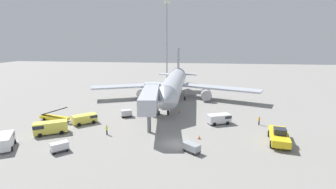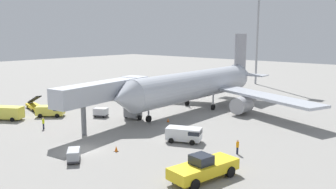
{
  "view_description": "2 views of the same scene",
  "coord_description": "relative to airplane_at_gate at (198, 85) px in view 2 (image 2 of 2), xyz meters",
  "views": [
    {
      "loc": [
        3.82,
        -36.42,
        15.96
      ],
      "look_at": [
        -4.54,
        22.34,
        3.1
      ],
      "focal_mm": 26.13,
      "sensor_mm": 36.0,
      "label": 1
    },
    {
      "loc": [
        34.94,
        -24.11,
        13.94
      ],
      "look_at": [
        -2.94,
        19.36,
        4.05
      ],
      "focal_mm": 37.62,
      "sensor_mm": 36.0,
      "label": 2
    }
  ],
  "objects": [
    {
      "name": "ground_plane",
      "position": [
        3.87,
        -29.18,
        -4.51
      ],
      "size": [
        300.0,
        300.0,
        0.0
      ],
      "primitive_type": "plane",
      "color": "gray"
    },
    {
      "name": "airplane_at_gate",
      "position": [
        0.0,
        0.0,
        0.0
      ],
      "size": [
        47.41,
        41.84,
        14.07
      ],
      "color": "#B7BCC6",
      "rests_on": "ground"
    },
    {
      "name": "jet_bridge",
      "position": [
        -2.26,
        -19.76,
        0.78
      ],
      "size": [
        5.72,
        17.97,
        7.1
      ],
      "color": "#B2B7C1",
      "rests_on": "ground"
    },
    {
      "name": "pushback_tug",
      "position": [
        20.15,
        -26.62,
        -3.34
      ],
      "size": [
        3.93,
        7.76,
        2.55
      ],
      "color": "yellow",
      "rests_on": "ground"
    },
    {
      "name": "belt_loader_truck",
      "position": [
        -22.35,
        -21.08,
        -3.75
      ],
      "size": [
        6.62,
        3.11,
        3.1
      ],
      "color": "yellow",
      "rests_on": "ground"
    },
    {
      "name": "service_van_mid_right",
      "position": [
        -18.67,
        -28.21,
        -3.24
      ],
      "size": [
        5.73,
        4.56,
        2.21
      ],
      "color": "#E5DB4C",
      "rests_on": "ground"
    },
    {
      "name": "service_van_far_center",
      "position": [
        -15.14,
        -21.98,
        -3.45
      ],
      "size": [
        4.75,
        4.61,
        1.82
      ],
      "color": "#E5DB4C",
      "rests_on": "ground"
    },
    {
      "name": "service_van_mid_center",
      "position": [
        11.26,
        -18.32,
        -3.41
      ],
      "size": [
        4.98,
        3.75,
        1.9
      ],
      "color": "silver",
      "rests_on": "ground"
    },
    {
      "name": "baggage_cart_rear_right",
      "position": [
        -8.39,
        -16.62,
        -3.66
      ],
      "size": [
        2.67,
        2.33,
        1.54
      ],
      "color": "#38383D",
      "rests_on": "ground"
    },
    {
      "name": "baggage_cart_near_right",
      "position": [
        6.43,
        -32.06,
        -3.75
      ],
      "size": [
        2.74,
        2.54,
        1.36
      ],
      "color": "#38383D",
      "rests_on": "ground"
    },
    {
      "name": "ground_crew_worker_foreground",
      "position": [
        18.91,
        -18.02,
        -3.58
      ],
      "size": [
        0.33,
        0.33,
        1.74
      ],
      "color": "#1E2333",
      "rests_on": "ground"
    },
    {
      "name": "ground_crew_worker_midground",
      "position": [
        -8.6,
        -27.15,
        -3.57
      ],
      "size": [
        0.45,
        0.45,
        1.77
      ],
      "color": "#1E2333",
      "rests_on": "ground"
    },
    {
      "name": "safety_cone_alpha",
      "position": [
        2.64,
        -11.76,
        -4.2
      ],
      "size": [
        0.41,
        0.41,
        0.63
      ],
      "color": "black",
      "rests_on": "ground"
    },
    {
      "name": "safety_cone_bravo",
      "position": [
        7.44,
        -26.79,
        -4.16
      ],
      "size": [
        0.46,
        0.46,
        0.7
      ],
      "color": "black",
      "rests_on": "ground"
    },
    {
      "name": "apron_light_mast",
      "position": [
        -7.52,
        37.77,
        17.09
      ],
      "size": [
        2.4,
        2.4,
        32.26
      ],
      "color": "#93969B",
      "rests_on": "ground"
    }
  ]
}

